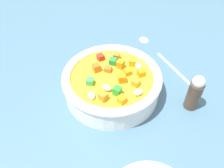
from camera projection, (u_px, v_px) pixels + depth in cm
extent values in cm
cube|color=#42667A|center=(112.00, 95.00, 52.57)|extent=(140.00, 140.00, 2.00)
cylinder|color=white|center=(112.00, 85.00, 50.26)|extent=(20.46, 20.46, 4.46)
torus|color=white|center=(112.00, 76.00, 48.27)|extent=(21.07, 21.07, 1.84)
cylinder|color=gold|center=(112.00, 77.00, 48.52)|extent=(17.56, 17.56, 0.40)
cube|color=orange|center=(108.00, 69.00, 49.28)|extent=(2.05, 2.05, 1.04)
cube|color=orange|center=(122.00, 99.00, 43.20)|extent=(1.88, 1.88, 1.25)
cube|color=green|center=(91.00, 83.00, 46.20)|extent=(2.00, 2.00, 1.31)
cube|color=green|center=(117.00, 91.00, 44.40)|extent=(2.01, 2.01, 1.72)
cube|color=orange|center=(136.00, 83.00, 46.28)|extent=(1.94, 1.94, 1.28)
cube|color=orange|center=(97.00, 68.00, 49.10)|extent=(1.52, 1.52, 1.69)
cube|color=orange|center=(132.00, 62.00, 50.43)|extent=(2.02, 2.02, 1.59)
ellipsoid|color=beige|center=(138.00, 92.00, 44.47)|extent=(1.33, 2.05, 1.25)
ellipsoid|color=beige|center=(107.00, 88.00, 45.30)|extent=(2.42, 2.20, 1.23)
cube|color=orange|center=(128.00, 72.00, 48.57)|extent=(1.47, 1.47, 1.13)
cube|color=orange|center=(116.00, 56.00, 52.03)|extent=(2.05, 2.05, 1.42)
cube|color=red|center=(99.00, 57.00, 51.81)|extent=(1.56, 1.56, 1.28)
cube|color=orange|center=(103.00, 96.00, 43.51)|extent=(1.91, 1.91, 1.56)
cube|color=green|center=(113.00, 61.00, 50.78)|extent=(2.05, 2.05, 1.38)
ellipsoid|color=beige|center=(139.00, 67.00, 49.46)|extent=(2.22, 1.62, 1.37)
cube|color=orange|center=(120.00, 64.00, 49.86)|extent=(2.00, 2.00, 1.73)
cube|color=orange|center=(141.00, 73.00, 48.25)|extent=(1.49, 1.49, 1.26)
cube|color=orange|center=(122.00, 79.00, 46.77)|extent=(1.76, 1.76, 1.73)
ellipsoid|color=beige|center=(92.00, 95.00, 44.14)|extent=(2.25, 1.69, 0.92)
cylinder|color=silver|center=(174.00, 68.00, 57.07)|extent=(13.59, 1.22, 0.62)
ellipsoid|color=silver|center=(144.00, 39.00, 65.64)|extent=(3.12, 2.64, 0.79)
cylinder|color=#4C3828|center=(194.00, 96.00, 46.79)|extent=(2.86, 2.86, 6.58)
sphere|color=silver|center=(199.00, 82.00, 43.97)|extent=(2.57, 2.57, 2.57)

